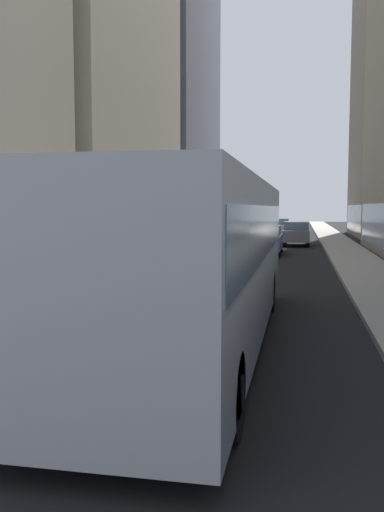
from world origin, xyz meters
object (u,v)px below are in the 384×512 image
at_px(transit_bus, 198,251).
at_px(car_black_suv, 232,227).
at_px(car_grey_wagon, 296,234).
at_px(car_white_van, 279,228).
at_px(car_blue_hatchback, 265,240).

bearing_deg(transit_bus, car_black_suv, 96.06).
bearing_deg(car_grey_wagon, car_white_van, 98.68).
relative_size(car_white_van, car_blue_hatchback, 0.89).
distance_m(car_grey_wagon, car_blue_hatchback, 7.72).
height_order(car_black_suv, car_white_van, same).
distance_m(transit_bus, car_white_van, 38.05).
height_order(transit_bus, car_blue_hatchback, transit_bus).
relative_size(transit_bus, car_black_suv, 2.49).
relative_size(transit_bus, car_grey_wagon, 2.84).
relative_size(car_grey_wagon, car_blue_hatchback, 0.90).
distance_m(transit_bus, car_blue_hatchback, 20.03).
distance_m(transit_bus, car_grey_wagon, 27.62).
height_order(car_black_suv, car_blue_hatchback, same).
xyz_separation_m(car_grey_wagon, car_white_van, (-1.60, 10.48, 0.00)).
xyz_separation_m(car_black_suv, car_white_van, (4.00, 0.34, -0.00)).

